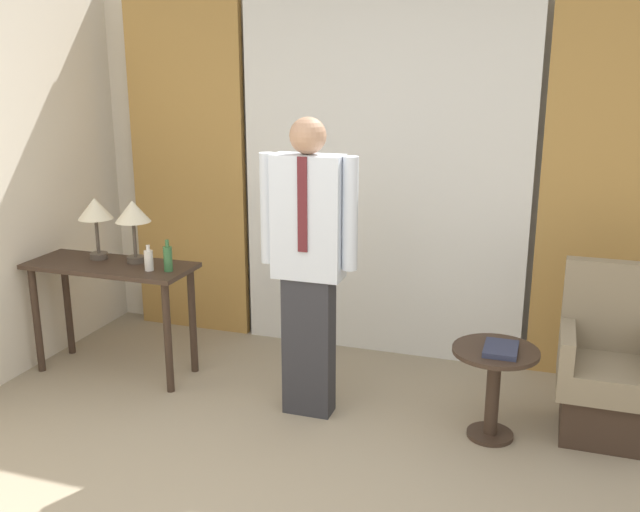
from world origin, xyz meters
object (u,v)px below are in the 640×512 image
object	(u,v)px
armchair	(606,374)
side_table	(494,378)
bottle_near_edge	(168,258)
book	(501,349)
table_lamp_left	(95,212)
table_lamp_right	(133,215)
desk	(112,284)
bottle_by_lamp	(149,260)
person	(308,257)

from	to	relation	value
armchair	side_table	bearing A→B (deg)	-156.46
bottle_near_edge	book	world-z (taller)	bottle_near_edge
table_lamp_left	table_lamp_right	distance (m)	0.29
table_lamp_right	book	bearing A→B (deg)	-4.95
bottle_near_edge	side_table	bearing A→B (deg)	-1.89
desk	bottle_by_lamp	size ratio (longest dim) A/B	6.70
bottle_by_lamp	armchair	size ratio (longest dim) A/B	0.17
book	bottle_by_lamp	bearing A→B (deg)	178.19
desk	person	xyz separation A→B (m)	(1.46, -0.13, 0.35)
bottle_by_lamp	armchair	bearing A→B (deg)	4.42
bottle_by_lamp	book	size ratio (longest dim) A/B	0.68
book	desk	bearing A→B (deg)	177.30
table_lamp_right	desk	bearing A→B (deg)	-148.72
desk	person	bearing A→B (deg)	-5.24
side_table	table_lamp_left	bearing A→B (deg)	176.10
table_lamp_left	person	size ratio (longest dim) A/B	0.24
bottle_near_edge	desk	bearing A→B (deg)	176.78
person	book	bearing A→B (deg)	0.61
bottle_near_edge	person	world-z (taller)	person
desk	bottle_by_lamp	bearing A→B (deg)	-8.64
table_lamp_left	bottle_by_lamp	xyz separation A→B (m)	(0.48, -0.14, -0.26)
bottle_near_edge	person	size ratio (longest dim) A/B	0.12
table_lamp_left	bottle_by_lamp	size ratio (longest dim) A/B	2.49
table_lamp_right	person	world-z (taller)	person
bottle_by_lamp	side_table	bearing A→B (deg)	-1.14
bottle_near_edge	table_lamp_left	bearing A→B (deg)	169.29
armchair	person	bearing A→B (deg)	-169.93
bottle_near_edge	person	bearing A→B (deg)	-6.17
book	bottle_near_edge	bearing A→B (deg)	177.41
table_lamp_right	side_table	size ratio (longest dim) A/B	0.78
desk	table_lamp_right	world-z (taller)	table_lamp_right
table_lamp_right	bottle_near_edge	distance (m)	0.41
bottle_by_lamp	armchair	xyz separation A→B (m)	(2.82, 0.22, -0.48)
bottle_by_lamp	person	world-z (taller)	person
table_lamp_right	book	size ratio (longest dim) A/B	1.70
armchair	desk	bearing A→B (deg)	-176.96
book	table_lamp_left	bearing A→B (deg)	175.58
person	bottle_by_lamp	bearing A→B (deg)	175.78
table_lamp_left	bottle_near_edge	xyz separation A→B (m)	(0.61, -0.11, -0.24)
bottle_by_lamp	book	world-z (taller)	bottle_by_lamp
desk	armchair	xyz separation A→B (m)	(3.15, 0.17, -0.27)
armchair	bottle_by_lamp	bearing A→B (deg)	-175.58
table_lamp_left	person	world-z (taller)	person
table_lamp_left	bottle_near_edge	world-z (taller)	table_lamp_left
person	book	size ratio (longest dim) A/B	7.23
table_lamp_right	table_lamp_left	bearing A→B (deg)	180.00
book	armchair	bearing A→B (deg)	26.76
table_lamp_left	armchair	xyz separation A→B (m)	(3.30, 0.08, -0.74)
desk	table_lamp_right	xyz separation A→B (m)	(0.15, 0.09, 0.47)
bottle_by_lamp	person	distance (m)	1.14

